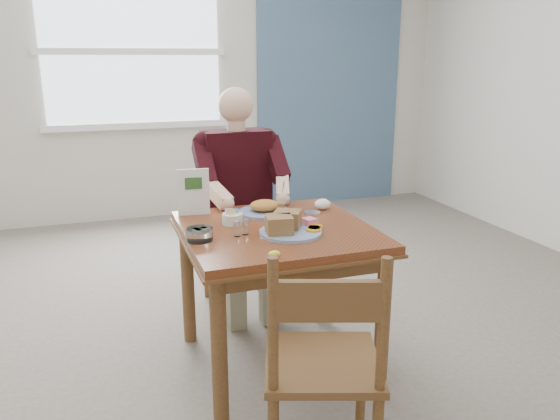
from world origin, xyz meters
name	(u,v)px	position (x,y,z in m)	size (l,w,h in m)	color
floor	(277,362)	(0.00, 0.00, 0.00)	(6.00, 6.00, 0.00)	#61584E
wall_back	(177,73)	(0.00, 3.00, 1.40)	(5.50, 5.50, 0.00)	beige
accent_panel	(330,72)	(1.60, 2.98, 1.40)	(1.60, 0.02, 2.80)	#456281
lemon_wedge	(274,254)	(-0.14, -0.39, 0.76)	(0.05, 0.04, 0.03)	yellow
napkin	(322,204)	(0.34, 0.23, 0.78)	(0.09, 0.07, 0.06)	white
metal_dish	(312,213)	(0.25, 0.16, 0.76)	(0.09, 0.09, 0.01)	silver
window	(133,52)	(-0.40, 2.97, 1.60)	(1.72, 0.04, 1.42)	white
table	(277,249)	(0.00, 0.00, 0.64)	(0.92, 0.92, 0.75)	brown
chair_far	(237,232)	(0.00, 0.80, 0.48)	(0.42, 0.42, 0.95)	brown
chair_near	(323,367)	(-0.10, -0.82, 0.48)	(0.53, 0.53, 0.95)	brown
diner	(239,184)	(0.00, 0.71, 0.81)	(0.53, 0.56, 1.39)	gray
near_plate	(288,226)	(0.02, -0.11, 0.79)	(0.37, 0.37, 0.10)	white
far_plate	(265,208)	(0.02, 0.25, 0.78)	(0.35, 0.35, 0.07)	white
caddy	(232,219)	(-0.19, 0.12, 0.78)	(0.12, 0.12, 0.08)	white
shakers	(241,228)	(-0.20, -0.06, 0.79)	(0.08, 0.05, 0.08)	white
creamer	(199,234)	(-0.40, -0.07, 0.78)	(0.16, 0.16, 0.06)	white
menu	(193,192)	(-0.34, 0.35, 0.87)	(0.17, 0.03, 0.25)	white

